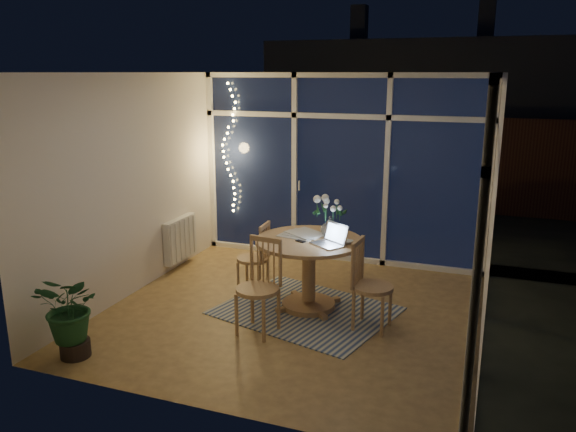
% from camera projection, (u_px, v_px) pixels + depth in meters
% --- Properties ---
extents(floor, '(4.00, 4.00, 0.00)m').
position_uv_depth(floor, '(292.00, 312.00, 6.28)').
color(floor, brown).
rests_on(floor, ground).
extents(ceiling, '(4.00, 4.00, 0.00)m').
position_uv_depth(ceiling, '(292.00, 72.00, 5.63)').
color(ceiling, silver).
rests_on(ceiling, wall_back).
extents(wall_back, '(4.00, 0.04, 2.60)m').
position_uv_depth(wall_back, '(341.00, 169.00, 7.77)').
color(wall_back, silver).
rests_on(wall_back, floor).
extents(wall_front, '(4.00, 0.04, 2.60)m').
position_uv_depth(wall_front, '(201.00, 254.00, 4.13)').
color(wall_front, silver).
rests_on(wall_front, floor).
extents(wall_left, '(0.04, 4.00, 2.60)m').
position_uv_depth(wall_left, '(133.00, 186.00, 6.62)').
color(wall_left, silver).
rests_on(wall_left, floor).
extents(wall_right, '(0.04, 4.00, 2.60)m').
position_uv_depth(wall_right, '(492.00, 214.00, 5.29)').
color(wall_right, silver).
rests_on(wall_right, floor).
extents(window_wall_back, '(4.00, 0.10, 2.60)m').
position_uv_depth(window_wall_back, '(340.00, 169.00, 7.74)').
color(window_wall_back, white).
rests_on(window_wall_back, floor).
extents(window_wall_right, '(0.10, 4.00, 2.60)m').
position_uv_depth(window_wall_right, '(487.00, 214.00, 5.30)').
color(window_wall_right, white).
rests_on(window_wall_right, floor).
extents(radiator, '(0.10, 0.70, 0.58)m').
position_uv_depth(radiator, '(180.00, 239.00, 7.64)').
color(radiator, silver).
rests_on(radiator, wall_left).
extents(fairy_lights, '(0.24, 0.10, 1.85)m').
position_uv_depth(fairy_lights, '(229.00, 148.00, 8.15)').
color(fairy_lights, '#FFD266').
rests_on(fairy_lights, window_wall_back).
extents(garden_patio, '(12.00, 6.00, 0.10)m').
position_uv_depth(garden_patio, '(405.00, 216.00, 10.67)').
color(garden_patio, black).
rests_on(garden_patio, ground).
extents(garden_fence, '(11.00, 0.08, 1.80)m').
position_uv_depth(garden_fence, '(386.00, 161.00, 11.06)').
color(garden_fence, '#331812').
rests_on(garden_fence, ground).
extents(neighbour_roof, '(7.00, 3.00, 2.20)m').
position_uv_depth(neighbour_roof, '(424.00, 90.00, 13.36)').
color(neighbour_roof, '#2E3137').
rests_on(neighbour_roof, ground).
extents(garden_shrubs, '(0.90, 0.90, 0.90)m').
position_uv_depth(garden_shrubs, '(315.00, 203.00, 9.52)').
color(garden_shrubs, black).
rests_on(garden_shrubs, ground).
extents(rug, '(2.12, 1.87, 0.01)m').
position_uv_depth(rug, '(306.00, 311.00, 6.30)').
color(rug, beige).
rests_on(rug, floor).
extents(dining_table, '(1.46, 1.46, 0.81)m').
position_uv_depth(dining_table, '(309.00, 274.00, 6.29)').
color(dining_table, '#9F7148').
rests_on(dining_table, floor).
extents(chair_left, '(0.42, 0.42, 0.88)m').
position_uv_depth(chair_left, '(253.00, 257.00, 6.76)').
color(chair_left, '#9F7148').
rests_on(chair_left, floor).
extents(chair_right, '(0.48, 0.48, 0.96)m').
position_uv_depth(chair_right, '(373.00, 285.00, 5.76)').
color(chair_right, '#9F7148').
rests_on(chair_right, floor).
extents(chair_front, '(0.51, 0.51, 1.00)m').
position_uv_depth(chair_front, '(257.00, 287.00, 5.66)').
color(chair_front, '#9F7148').
rests_on(chair_front, floor).
extents(laptop, '(0.44, 0.43, 0.25)m').
position_uv_depth(laptop, '(328.00, 234.00, 5.95)').
color(laptop, silver).
rests_on(laptop, dining_table).
extents(flower_vase, '(0.25, 0.25, 0.21)m').
position_uv_depth(flower_vase, '(330.00, 227.00, 6.28)').
color(flower_vase, white).
rests_on(flower_vase, dining_table).
extents(bowl, '(0.19, 0.19, 0.04)m').
position_uv_depth(bowl, '(346.00, 242.00, 6.04)').
color(bowl, white).
rests_on(bowl, dining_table).
extents(newspapers, '(0.52, 0.47, 0.02)m').
position_uv_depth(newspapers, '(302.00, 234.00, 6.36)').
color(newspapers, silver).
rests_on(newspapers, dining_table).
extents(phone, '(0.12, 0.09, 0.01)m').
position_uv_depth(phone, '(301.00, 241.00, 6.10)').
color(phone, black).
rests_on(phone, dining_table).
extents(potted_plant, '(0.57, 0.50, 0.76)m').
position_uv_depth(potted_plant, '(72.00, 319.00, 5.20)').
color(potted_plant, '#194824').
rests_on(potted_plant, floor).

